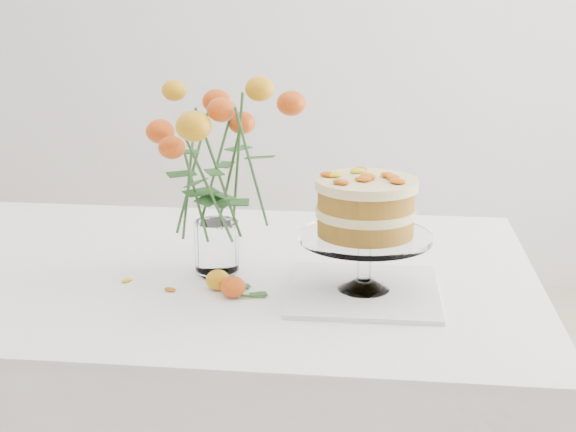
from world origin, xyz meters
name	(u,v)px	position (x,y,z in m)	size (l,w,h in m)	color
table	(197,303)	(0.00, 0.00, 0.67)	(1.43, 0.93, 0.76)	tan
napkin	(363,291)	(0.36, -0.11, 0.76)	(0.29, 0.29, 0.01)	white
cake_stand	(366,213)	(0.36, -0.11, 0.92)	(0.26, 0.26, 0.23)	white
rose_vase	(214,148)	(0.05, -0.04, 1.02)	(0.38, 0.38, 0.45)	white
loose_rose_near	(218,280)	(0.07, -0.12, 0.78)	(0.08, 0.05, 0.04)	orange
loose_rose_far	(233,287)	(0.11, -0.16, 0.78)	(0.09, 0.05, 0.04)	#C13209
stray_petal_a	(127,280)	(-0.12, -0.10, 0.76)	(0.03, 0.02, 0.00)	yellow
stray_petal_b	(170,290)	(-0.02, -0.14, 0.76)	(0.03, 0.02, 0.00)	yellow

